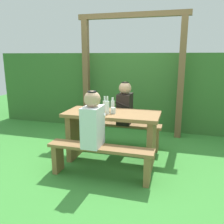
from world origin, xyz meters
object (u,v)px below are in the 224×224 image
(bench_near, at_px, (100,155))
(bottle_right, at_px, (113,105))
(bottle_center, at_px, (105,105))
(picnic_table, at_px, (112,128))
(bench_far, at_px, (121,130))
(person_white_shirt, at_px, (93,121))
(person_black_coat, at_px, (125,105))
(bottle_left, at_px, (107,107))
(drinking_glass, at_px, (113,111))

(bench_near, distance_m, bottle_right, 0.84)
(bottle_center, bearing_deg, bench_near, -78.39)
(picnic_table, xyz_separation_m, bench_far, (0.00, 0.56, -0.20))
(bench_near, xyz_separation_m, bench_far, (0.00, 1.13, 0.00))
(bench_near, relative_size, bottle_center, 6.02)
(person_white_shirt, bearing_deg, bench_far, 85.16)
(person_white_shirt, bearing_deg, bottle_center, 92.58)
(bench_near, height_order, person_white_shirt, person_white_shirt)
(picnic_table, distance_m, bench_near, 0.60)
(bench_near, bearing_deg, person_black_coat, 86.63)
(bottle_left, relative_size, bottle_center, 1.11)
(person_white_shirt, relative_size, person_black_coat, 1.00)
(bottle_right, bearing_deg, bench_far, 88.42)
(picnic_table, distance_m, drinking_glass, 0.30)
(person_black_coat, xyz_separation_m, bottle_center, (-0.19, -0.53, 0.08))
(person_white_shirt, distance_m, bottle_right, 0.65)
(bench_near, bearing_deg, bottle_center, 101.61)
(person_white_shirt, xyz_separation_m, bottle_left, (0.06, 0.45, 0.09))
(bottle_right, relative_size, bottle_center, 0.90)
(person_black_coat, bearing_deg, bottle_center, -109.42)
(person_white_shirt, xyz_separation_m, person_black_coat, (0.16, 1.12, 0.00))
(drinking_glass, bearing_deg, bottle_left, -146.10)
(drinking_glass, bearing_deg, bench_far, 93.31)
(picnic_table, bearing_deg, bottle_center, 167.09)
(person_white_shirt, relative_size, bottle_right, 3.44)
(bench_far, relative_size, bottle_center, 6.02)
(bench_near, relative_size, bottle_left, 5.41)
(bench_near, xyz_separation_m, drinking_glass, (0.04, 0.50, 0.49))
(person_black_coat, relative_size, bottle_center, 3.09)
(bottle_right, bearing_deg, person_white_shirt, -97.27)
(bench_near, height_order, bench_far, same)
(person_black_coat, distance_m, bottle_left, 0.69)
(bench_near, bearing_deg, bottle_right, 91.19)
(person_white_shirt, bearing_deg, bottle_left, 82.55)
(person_white_shirt, distance_m, person_black_coat, 1.13)
(bench_far, bearing_deg, person_black_coat, -2.86)
(bench_near, relative_size, bottle_right, 6.69)
(picnic_table, distance_m, bottle_left, 0.37)
(bottle_right, bearing_deg, bottle_center, -154.15)
(picnic_table, height_order, bench_near, picnic_table)
(person_black_coat, height_order, bottle_left, person_black_coat)
(person_white_shirt, height_order, drinking_glass, person_white_shirt)
(person_black_coat, xyz_separation_m, bottle_left, (-0.10, -0.67, 0.09))
(bottle_center, bearing_deg, bench_far, 77.22)
(person_black_coat, bearing_deg, bench_near, -93.37)
(bench_far, xyz_separation_m, person_white_shirt, (-0.10, -1.13, 0.45))
(bench_far, height_order, person_black_coat, person_black_coat)
(bench_near, relative_size, drinking_glass, 16.25)
(picnic_table, height_order, person_black_coat, person_black_coat)
(bench_near, height_order, bottle_left, bottle_left)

